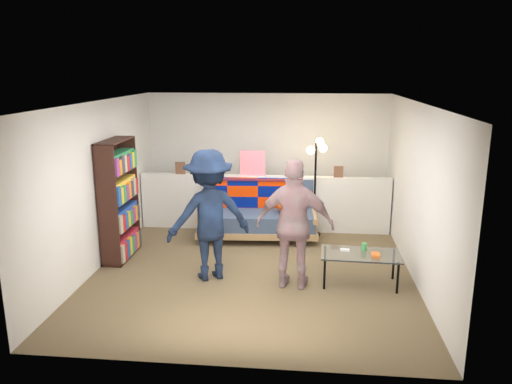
% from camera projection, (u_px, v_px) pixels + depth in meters
% --- Properties ---
extents(ground, '(5.00, 5.00, 0.00)m').
position_uv_depth(ground, '(253.00, 268.00, 7.32)').
color(ground, brown).
rests_on(ground, ground).
extents(room_shell, '(4.60, 5.05, 2.45)m').
position_uv_depth(room_shell, '(256.00, 150.00, 7.37)').
color(room_shell, silver).
rests_on(room_shell, ground).
extents(half_wall_ledge, '(4.45, 0.15, 1.00)m').
position_uv_depth(half_wall_ledge, '(264.00, 203.00, 8.93)').
color(half_wall_ledge, silver).
rests_on(half_wall_ledge, ground).
extents(ledge_decor, '(2.97, 0.02, 0.45)m').
position_uv_depth(ledge_decor, '(251.00, 166.00, 8.77)').
color(ledge_decor, brown).
rests_on(ledge_decor, half_wall_ledge).
extents(futon_sofa, '(2.08, 1.09, 0.87)m').
position_uv_depth(futon_sofa, '(259.00, 214.00, 8.58)').
color(futon_sofa, '#A67D50').
rests_on(futon_sofa, ground).
extents(bookshelf, '(0.30, 0.91, 1.82)m').
position_uv_depth(bookshelf, '(119.00, 204.00, 7.56)').
color(bookshelf, black).
rests_on(bookshelf, ground).
extents(coffee_table, '(1.07, 0.62, 0.54)m').
position_uv_depth(coffee_table, '(361.00, 255.00, 6.68)').
color(coffee_table, black).
rests_on(coffee_table, ground).
extents(floor_lamp, '(0.33, 0.32, 1.70)m').
position_uv_depth(floor_lamp, '(317.00, 167.00, 8.50)').
color(floor_lamp, black).
rests_on(floor_lamp, ground).
extents(person_left, '(1.34, 1.11, 1.80)m').
position_uv_depth(person_left, '(209.00, 215.00, 6.79)').
color(person_left, black).
rests_on(person_left, ground).
extents(person_right, '(1.06, 0.53, 1.74)m').
position_uv_depth(person_right, '(295.00, 225.00, 6.50)').
color(person_right, '#C7818A').
rests_on(person_right, ground).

